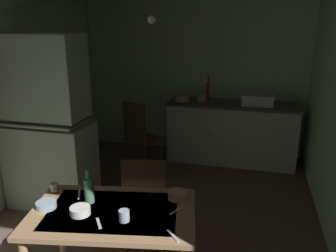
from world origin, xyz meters
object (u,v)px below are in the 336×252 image
mixing_bowl_counter (182,98)px  serving_bowl_wide (177,195)px  glass_bottle (89,189)px  chair_far_side (145,201)px  teacup_mint (124,216)px  chair_by_counter (140,135)px  hand_pump (207,90)px  hutch_cabinet (48,129)px  dining_table (113,221)px  sink_basin (258,99)px

mixing_bowl_counter → serving_bowl_wide: mixing_bowl_counter is taller
glass_bottle → chair_far_side: bearing=63.3°
teacup_mint → mixing_bowl_counter: bearing=94.1°
chair_by_counter → teacup_mint: (0.68, -2.37, 0.25)m
hand_pump → serving_bowl_wide: 2.71m
hutch_cabinet → dining_table: bearing=-43.0°
chair_far_side → mixing_bowl_counter: bearing=93.4°
glass_bottle → sink_basin: bearing=66.9°
sink_basin → dining_table: 3.12m
mixing_bowl_counter → serving_bowl_wide: (0.50, -2.60, -0.18)m
sink_basin → dining_table: size_ratio=0.34×
hutch_cabinet → hand_pump: size_ratio=4.93×
mixing_bowl_counter → chair_by_counter: (-0.47, -0.62, -0.42)m
hutch_cabinet → dining_table: 1.71m
mixing_bowl_counter → teacup_mint: mixing_bowl_counter is taller
sink_basin → teacup_mint: bearing=-106.0°
chair_far_side → hand_pump: bearing=84.5°
sink_basin → chair_far_side: size_ratio=0.47×
mixing_bowl_counter → chair_far_side: mixing_bowl_counter is taller
hutch_cabinet → teacup_mint: bearing=-42.7°
teacup_mint → dining_table: bearing=140.6°
mixing_bowl_counter → glass_bottle: bearing=-92.7°
chair_by_counter → teacup_mint: 2.48m
chair_far_side → sink_basin: bearing=67.7°
sink_basin → teacup_mint: 3.17m
dining_table → chair_by_counter: size_ratio=1.31×
hutch_cabinet → glass_bottle: size_ratio=7.25×
sink_basin → glass_bottle: sink_basin is taller
hutch_cabinet → teacup_mint: hutch_cabinet is taller
hand_pump → dining_table: (-0.28, -2.98, -0.42)m
hutch_cabinet → chair_far_side: bearing=-22.9°
hutch_cabinet → serving_bowl_wide: bearing=-27.5°
dining_table → serving_bowl_wide: size_ratio=9.08×
hutch_cabinet → chair_far_side: hutch_cabinet is taller
serving_bowl_wide → dining_table: bearing=-145.7°
dining_table → chair_by_counter: (-0.55, 2.27, -0.12)m
dining_table → chair_by_counter: bearing=103.7°
hutch_cabinet → serving_bowl_wide: 1.87m
chair_far_side → hutch_cabinet: bearing=157.1°
hand_pump → chair_far_side: hand_pump is taller
hutch_cabinet → chair_by_counter: 1.36m
serving_bowl_wide → teacup_mint: size_ratio=1.78×
hutch_cabinet → hand_pump: bearing=50.5°
hand_pump → teacup_mint: bearing=-92.7°
chair_far_side → teacup_mint: 0.77m
hutch_cabinet → hand_pump: (1.51, 1.83, 0.16)m
dining_table → hand_pump: bearing=84.7°
hand_pump → glass_bottle: bearing=-99.7°
hutch_cabinet → mixing_bowl_counter: hutch_cabinet is taller
sink_basin → dining_table: bearing=-108.9°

